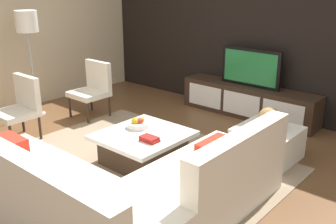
{
  "coord_description": "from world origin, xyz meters",
  "views": [
    {
      "loc": [
        2.91,
        -2.94,
        2.13
      ],
      "look_at": [
        -0.14,
        0.6,
        0.51
      ],
      "focal_mm": 41.73,
      "sensor_mm": 36.0,
      "label": 1
    }
  ],
  "objects": [
    {
      "name": "television",
      "position": [
        0.0,
        2.4,
        0.8
      ],
      "size": [
        1.0,
        0.06,
        0.59
      ],
      "color": "black",
      "rests_on": "media_console"
    },
    {
      "name": "coffee_table",
      "position": [
        -0.1,
        0.1,
        0.2
      ],
      "size": [
        0.93,
        1.0,
        0.38
      ],
      "color": "#332319",
      "rests_on": "ground"
    },
    {
      "name": "accent_chair_far",
      "position": [
        -1.9,
        0.81,
        0.49
      ],
      "size": [
        0.54,
        0.51,
        0.87
      ],
      "rotation": [
        0.0,
        0.0,
        0.16
      ],
      "color": "#332319",
      "rests_on": "ground"
    },
    {
      "name": "media_console",
      "position": [
        -0.0,
        2.4,
        0.25
      ],
      "size": [
        2.25,
        0.46,
        0.5
      ],
      "color": "#332319",
      "rests_on": "ground"
    },
    {
      "name": "floor_lamp",
      "position": [
        -2.62,
        0.2,
        1.4
      ],
      "size": [
        0.33,
        0.33,
        1.65
      ],
      "color": "#A5A5AA",
      "rests_on": "ground"
    },
    {
      "name": "accent_chair_near",
      "position": [
        -1.89,
        -0.44,
        0.49
      ],
      "size": [
        0.53,
        0.5,
        0.87
      ],
      "rotation": [
        0.0,
        0.0,
        0.12
      ],
      "color": "#332319",
      "rests_on": "ground"
    },
    {
      "name": "ottoman",
      "position": [
        0.96,
        1.17,
        0.2
      ],
      "size": [
        0.7,
        0.7,
        0.4
      ],
      "primitive_type": "cube",
      "color": "silver",
      "rests_on": "ground"
    },
    {
      "name": "fruit_bowl",
      "position": [
        -0.28,
        0.2,
        0.43
      ],
      "size": [
        0.28,
        0.28,
        0.14
      ],
      "color": "silver",
      "rests_on": "coffee_table"
    },
    {
      "name": "ground_plane",
      "position": [
        0.0,
        0.0,
        0.0
      ],
      "size": [
        14.0,
        14.0,
        0.0
      ],
      "primitive_type": "plane",
      "color": "brown"
    },
    {
      "name": "decorative_ball",
      "position": [
        0.96,
        1.17,
        0.53
      ],
      "size": [
        0.26,
        0.26,
        0.26
      ],
      "primitive_type": "sphere",
      "color": "#AD8451",
      "rests_on": "ottoman"
    },
    {
      "name": "feature_wall_back",
      "position": [
        0.0,
        2.7,
        1.4
      ],
      "size": [
        6.4,
        0.12,
        2.8
      ],
      "primitive_type": "cube",
      "color": "black",
      "rests_on": "ground"
    },
    {
      "name": "side_wall_left",
      "position": [
        -3.2,
        0.2,
        1.4
      ],
      "size": [
        0.12,
        5.2,
        2.8
      ],
      "primitive_type": "cube",
      "color": "beige",
      "rests_on": "ground"
    },
    {
      "name": "area_rug",
      "position": [
        -0.1,
        0.0,
        0.01
      ],
      "size": [
        3.3,
        2.55,
        0.01
      ],
      "primitive_type": "cube",
      "color": "gray",
      "rests_on": "ground"
    },
    {
      "name": "sectional_couch",
      "position": [
        0.52,
        -0.88,
        0.29
      ],
      "size": [
        2.46,
        2.35,
        0.84
      ],
      "color": "silver",
      "rests_on": "ground"
    },
    {
      "name": "book_stack",
      "position": [
        0.12,
        -0.02,
        0.41
      ],
      "size": [
        0.21,
        0.13,
        0.06
      ],
      "color": "maroon",
      "rests_on": "coffee_table"
    }
  ]
}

